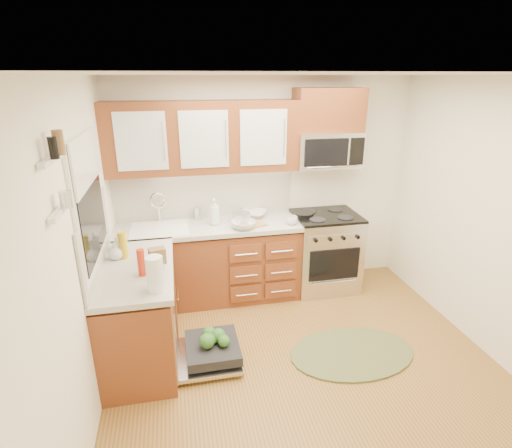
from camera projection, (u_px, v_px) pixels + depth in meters
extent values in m
plane|color=brown|center=(307.00, 370.00, 3.60)|extent=(3.50, 3.50, 0.00)
plane|color=white|center=(324.00, 74.00, 2.73)|extent=(3.50, 3.50, 0.00)
cube|color=white|center=(265.00, 186.00, 4.77)|extent=(3.50, 0.04, 2.50)
cube|color=white|center=(466.00, 414.00, 1.56)|extent=(3.50, 0.04, 2.50)
cube|color=white|center=(80.00, 262.00, 2.83)|extent=(0.04, 3.50, 2.50)
cube|color=white|center=(504.00, 226.00, 3.50)|extent=(0.04, 3.50, 2.50)
cube|color=maroon|center=(209.00, 265.00, 4.64)|extent=(2.05, 0.60, 0.85)
cube|color=maroon|center=(140.00, 316.00, 3.65)|extent=(0.60, 1.25, 0.85)
cube|color=#B4AFA4|center=(208.00, 227.00, 4.47)|extent=(2.07, 0.64, 0.05)
cube|color=#B4AFA4|center=(136.00, 269.00, 3.49)|extent=(0.64, 1.27, 0.05)
cube|color=#B6B3A3|center=(204.00, 193.00, 4.63)|extent=(2.05, 0.02, 0.57)
cube|color=#B6B3A3|center=(95.00, 239.00, 3.33)|extent=(0.02, 1.25, 0.57)
cube|color=maroon|center=(329.00, 110.00, 4.43)|extent=(0.76, 0.35, 0.47)
cube|color=white|center=(86.00, 160.00, 3.07)|extent=(0.02, 0.96, 0.40)
cube|color=white|center=(51.00, 159.00, 2.23)|extent=(0.04, 0.40, 0.03)
cube|color=white|center=(60.00, 210.00, 2.34)|extent=(0.04, 0.40, 0.03)
cylinder|color=black|center=(304.00, 214.00, 4.66)|extent=(0.26, 0.26, 0.04)
cylinder|color=silver|center=(242.00, 218.00, 4.49)|extent=(0.25, 0.25, 0.12)
cube|color=#A66F4C|center=(252.00, 225.00, 4.43)|extent=(0.34, 0.28, 0.02)
cylinder|color=silver|center=(198.00, 213.00, 4.61)|extent=(0.10, 0.10, 0.14)
cylinder|color=white|center=(155.00, 274.00, 3.05)|extent=(0.17, 0.17, 0.29)
cylinder|color=gold|center=(123.00, 245.00, 3.61)|extent=(0.10, 0.10, 0.25)
cylinder|color=red|center=(141.00, 263.00, 3.29)|extent=(0.06, 0.06, 0.23)
cube|color=brown|center=(157.00, 256.00, 3.53)|extent=(0.16, 0.13, 0.14)
cube|color=#288ABE|center=(157.00, 265.00, 3.33)|extent=(0.11, 0.08, 0.16)
imported|color=#999999|center=(253.00, 214.00, 4.70)|extent=(0.39, 0.39, 0.07)
imported|color=#999999|center=(244.00, 225.00, 4.34)|extent=(0.33, 0.33, 0.08)
imported|color=#999999|center=(292.00, 220.00, 4.45)|extent=(0.15, 0.15, 0.10)
imported|color=#999999|center=(215.00, 212.00, 4.41)|extent=(0.13, 0.13, 0.30)
imported|color=#999999|center=(121.00, 240.00, 3.78)|extent=(0.11, 0.11, 0.21)
imported|color=#999999|center=(116.00, 251.00, 3.60)|extent=(0.16, 0.16, 0.17)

